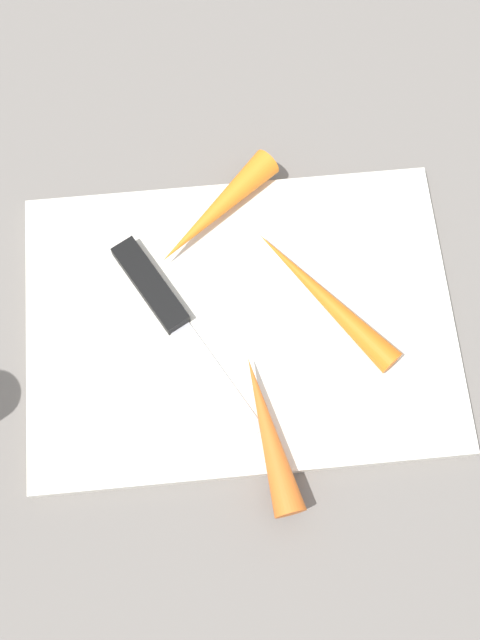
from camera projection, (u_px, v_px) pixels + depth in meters
The scene contains 6 objects.
ground_plane at pixel (240, 325), 0.67m from camera, with size 1.40×1.40×0.00m, color slate.
cutting_board at pixel (240, 322), 0.67m from camera, with size 0.36×0.26×0.01m, color silver.
knife at pixel (159, 297), 0.66m from camera, with size 0.12×0.18×0.01m.
carrot_longest at pixel (324, 297), 0.66m from camera, with size 0.02×0.02×0.16m, color orange.
carrot_medium at pixel (216, 210), 0.68m from camera, with size 0.03×0.03×0.13m, color orange.
carrot_shortest at pixel (269, 433), 0.62m from camera, with size 0.03×0.03×0.13m, color orange.
Camera 1 is at (-0.02, -0.22, 0.64)m, focal length 44.13 mm.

